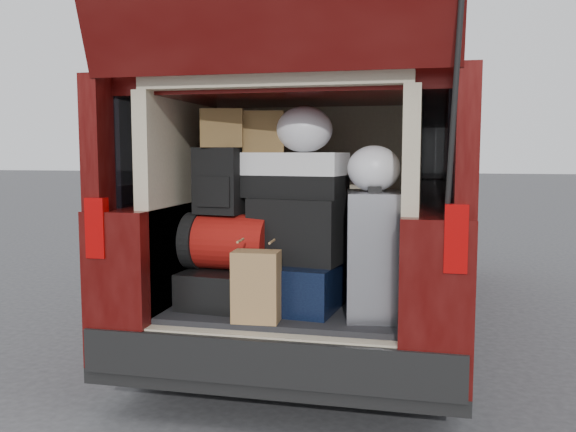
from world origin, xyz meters
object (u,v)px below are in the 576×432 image
kraft_bag (256,286)px  twotone_duffel (294,175)px  black_soft_case (298,230)px  silver_roller (373,254)px  backpack (219,181)px  navy_hardshell (298,284)px  red_duffel (229,242)px  black_hardshell (223,286)px

kraft_bag → twotone_duffel: size_ratio=0.65×
kraft_bag → black_soft_case: bearing=64.8°
silver_roller → backpack: bearing=169.5°
navy_hardshell → red_duffel: (-0.38, -0.04, 0.23)m
red_duffel → twotone_duffel: bearing=17.3°
black_soft_case → twotone_duffel: size_ratio=0.89×
black_hardshell → kraft_bag: 0.42m
kraft_bag → twotone_duffel: bearing=71.2°
black_hardshell → silver_roller: (0.84, -0.05, 0.22)m
silver_roller → backpack: 0.93m
silver_roller → twotone_duffel: size_ratio=1.18×
red_duffel → black_soft_case: 0.39m
twotone_duffel → red_duffel: bearing=-158.2°
black_hardshell → kraft_bag: bearing=-42.4°
black_hardshell → black_soft_case: bearing=9.2°
black_soft_case → twotone_duffel: 0.30m
black_soft_case → backpack: 0.51m
black_soft_case → black_hardshell: bearing=-165.4°
black_hardshell → silver_roller: 0.87m
red_duffel → backpack: 0.34m
backpack → kraft_bag: bearing=-37.7°
navy_hardshell → kraft_bag: size_ratio=1.59×
navy_hardshell → backpack: (-0.43, -0.05, 0.56)m
black_hardshell → backpack: size_ratio=1.36×
navy_hardshell → backpack: backpack is taller
red_duffel → twotone_duffel: size_ratio=0.86×
silver_roller → twotone_duffel: (-0.44, 0.13, 0.40)m
silver_roller → black_soft_case: size_ratio=1.32×
navy_hardshell → silver_roller: size_ratio=0.88×
kraft_bag → black_soft_case: 0.44m
silver_roller → black_soft_case: bearing=161.7°
silver_roller → red_duffel: bearing=169.0°
navy_hardshell → twotone_duffel: bearing=136.0°
twotone_duffel → silver_roller: bearing=-6.7°
navy_hardshell → backpack: 0.71m
silver_roller → twotone_duffel: 0.61m
navy_hardshell → red_duffel: 0.45m
kraft_bag → red_duffel: red_duffel is taller
twotone_duffel → backpack: bearing=-159.2°
navy_hardshell → black_hardshell: bearing=-167.2°
kraft_bag → black_soft_case: (0.14, 0.34, 0.24)m
kraft_bag → red_duffel: 0.43m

